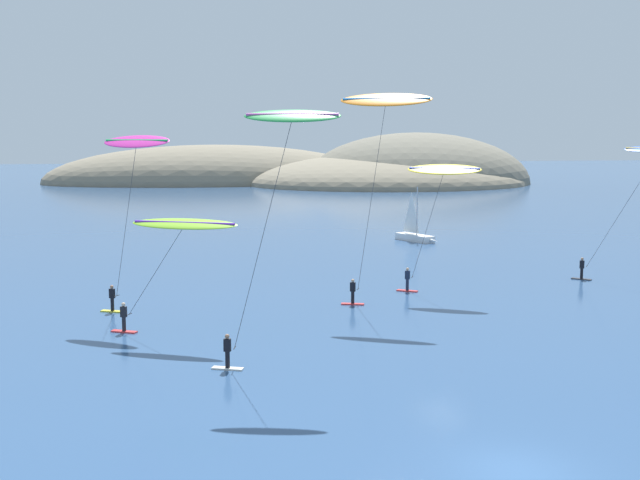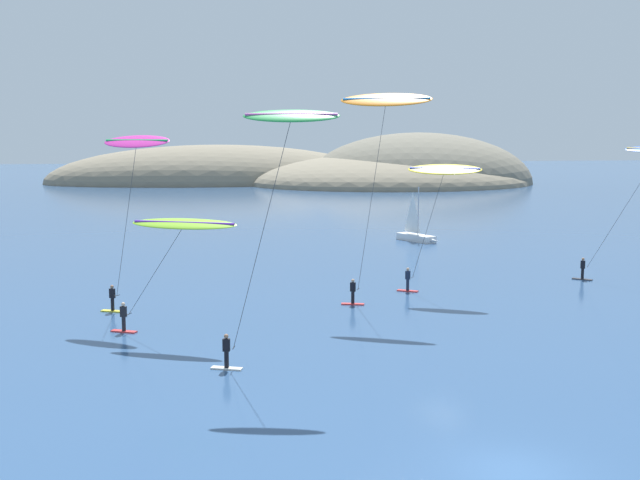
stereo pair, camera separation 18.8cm
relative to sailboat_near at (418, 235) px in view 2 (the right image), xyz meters
The scene contains 8 objects.
ground_plane 57.75m from the sailboat_near, 104.23° to the right, with size 600.00×600.00×0.00m, color #2D4C75.
headland_island 103.71m from the sailboat_near, 82.00° to the left, with size 111.52×58.70×23.27m.
sailboat_near is the anchor object (origin of this frame).
kitesurfer_orange 34.63m from the sailboat_near, 111.39° to the right, with size 5.93×4.01×13.74m.
kitesurfer_lime 43.84m from the sailboat_near, 124.64° to the right, with size 7.25×4.04×6.57m.
kitesurfer_green 48.71m from the sailboat_near, 114.80° to the right, with size 6.11×2.33×12.25m.
kitesurfer_yellow 28.69m from the sailboat_near, 104.17° to the right, with size 5.54×3.88×9.09m.
kitesurfer_magenta 41.48m from the sailboat_near, 132.36° to the right, with size 4.94×3.83×11.09m.
Camera 2 is at (-10.82, -23.67, 11.02)m, focal length 45.00 mm.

